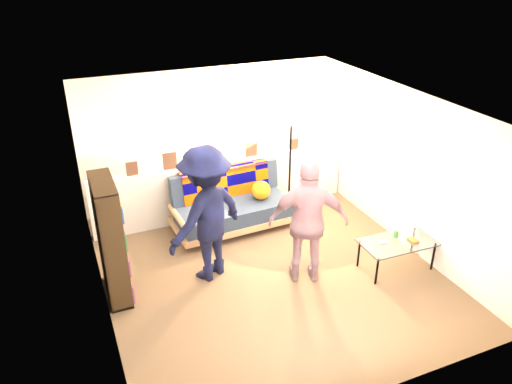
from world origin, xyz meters
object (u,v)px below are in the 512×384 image
(floor_lamp, at_px, (290,148))
(person_right, at_px, (308,222))
(person_left, at_px, (206,214))
(futon_sofa, at_px, (233,205))
(coffee_table, at_px, (398,243))
(bookshelf, at_px, (111,244))

(floor_lamp, height_order, person_right, person_right)
(person_left, relative_size, person_right, 1.07)
(futon_sofa, bearing_deg, floor_lamp, 6.29)
(coffee_table, relative_size, person_left, 0.55)
(futon_sofa, distance_m, floor_lamp, 1.34)
(futon_sofa, distance_m, person_left, 1.50)
(coffee_table, bearing_deg, person_right, 167.49)
(bookshelf, height_order, person_right, person_right)
(coffee_table, bearing_deg, person_left, 160.25)
(bookshelf, xyz_separation_m, floor_lamp, (3.15, 1.19, 0.41))
(floor_lamp, relative_size, person_right, 0.92)
(floor_lamp, bearing_deg, person_left, -146.17)
(bookshelf, bearing_deg, futon_sofa, 27.44)
(futon_sofa, bearing_deg, person_right, -76.45)
(futon_sofa, height_order, bookshelf, bookshelf)
(person_left, bearing_deg, floor_lamp, -173.04)
(bookshelf, distance_m, person_right, 2.59)
(bookshelf, xyz_separation_m, person_left, (1.27, -0.06, 0.19))
(coffee_table, relative_size, floor_lamp, 0.64)
(futon_sofa, relative_size, person_right, 1.11)
(futon_sofa, bearing_deg, person_left, -125.04)
(person_left, bearing_deg, coffee_table, 133.38)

